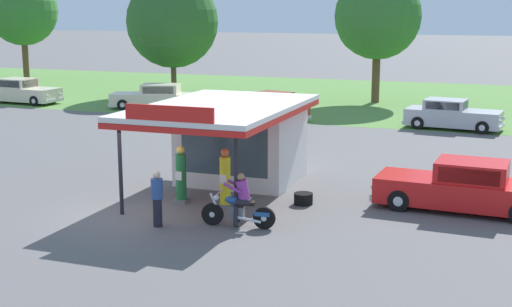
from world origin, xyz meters
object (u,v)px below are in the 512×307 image
(parked_car_back_row_far_right, at_px, (156,97))
(spare_tire_stack, at_px, (303,199))
(gas_pump_offside, at_px, (225,180))
(gas_pump_nearside, at_px, (181,177))
(parked_car_back_row_left, at_px, (23,92))
(parked_car_back_row_centre_left, at_px, (266,108))
(bystander_strolling_foreground, at_px, (289,119))
(featured_classic_sedan, at_px, (464,188))
(parked_car_back_row_centre_right, at_px, (452,115))
(bystander_chatting_near_pumps, at_px, (157,197))
(motorcycle_with_rider, at_px, (239,205))

(parked_car_back_row_far_right, distance_m, spare_tire_stack, 22.96)
(gas_pump_offside, bearing_deg, parked_car_back_row_far_right, 123.44)
(gas_pump_nearside, xyz_separation_m, parked_car_back_row_left, (-20.30, 18.13, -0.10))
(parked_car_back_row_centre_left, height_order, bystander_strolling_foreground, bystander_strolling_foreground)
(featured_classic_sedan, distance_m, parked_car_back_row_centre_left, 18.57)
(parked_car_back_row_centre_right, bearing_deg, bystander_chatting_near_pumps, -107.77)
(parked_car_back_row_left, height_order, bystander_chatting_near_pumps, bystander_chatting_near_pumps)
(gas_pump_nearside, xyz_separation_m, bystander_chatting_near_pumps, (0.49, -2.53, 0.02))
(featured_classic_sedan, bearing_deg, parked_car_back_row_far_right, 139.33)
(gas_pump_offside, bearing_deg, bystander_strolling_foreground, 98.31)
(parked_car_back_row_centre_left, bearing_deg, gas_pump_offside, -74.95)
(featured_classic_sedan, bearing_deg, parked_car_back_row_centre_left, 128.23)
(motorcycle_with_rider, bearing_deg, parked_car_back_row_left, 139.09)
(featured_classic_sedan, height_order, parked_car_back_row_left, parked_car_back_row_left)
(gas_pump_nearside, distance_m, motorcycle_with_rider, 3.25)
(parked_car_back_row_far_right, xyz_separation_m, parked_car_back_row_left, (-9.41, -0.67, 0.04))
(gas_pump_offside, height_order, featured_classic_sedan, gas_pump_offside)
(parked_car_back_row_far_right, height_order, bystander_strolling_foreground, bystander_strolling_foreground)
(spare_tire_stack, bearing_deg, parked_car_back_row_left, 144.69)
(spare_tire_stack, bearing_deg, parked_car_back_row_centre_left, 113.25)
(motorcycle_with_rider, height_order, featured_classic_sedan, motorcycle_with_rider)
(featured_classic_sedan, relative_size, bystander_strolling_foreground, 3.31)
(parked_car_back_row_centre_right, bearing_deg, parked_car_back_row_far_right, 175.31)
(gas_pump_nearside, height_order, bystander_strolling_foreground, gas_pump_nearside)
(featured_classic_sedan, height_order, bystander_strolling_foreground, bystander_strolling_foreground)
(bystander_chatting_near_pumps, bearing_deg, featured_classic_sedan, 30.07)
(parked_car_back_row_centre_right, distance_m, bystander_chatting_near_pumps, 20.87)
(bystander_strolling_foreground, bearing_deg, motorcycle_with_rider, -78.11)
(parked_car_back_row_left, distance_m, bystander_chatting_near_pumps, 29.32)
(parked_car_back_row_far_right, bearing_deg, motorcycle_with_rider, -56.58)
(motorcycle_with_rider, xyz_separation_m, parked_car_back_row_far_right, (-13.59, 20.60, 0.04))
(parked_car_back_row_left, bearing_deg, gas_pump_offside, -39.72)
(featured_classic_sedan, bearing_deg, bystander_chatting_near_pumps, -149.93)
(parked_car_back_row_far_right, relative_size, parked_car_back_row_centre_left, 1.11)
(motorcycle_with_rider, height_order, bystander_strolling_foreground, bystander_strolling_foreground)
(motorcycle_with_rider, relative_size, featured_classic_sedan, 0.40)
(parked_car_back_row_centre_right, relative_size, spare_tire_stack, 8.41)
(parked_car_back_row_centre_left, distance_m, spare_tire_stack, 16.98)
(gas_pump_nearside, distance_m, gas_pump_offside, 1.52)
(parked_car_back_row_far_right, height_order, parked_car_back_row_centre_left, parked_car_back_row_centre_left)
(featured_classic_sedan, xyz_separation_m, parked_car_back_row_far_right, (-19.42, 16.69, -0.01))
(gas_pump_offside, height_order, bystander_chatting_near_pumps, gas_pump_offside)
(featured_classic_sedan, relative_size, parked_car_back_row_left, 1.07)
(parked_car_back_row_centre_right, height_order, bystander_strolling_foreground, bystander_strolling_foreground)
(parked_car_back_row_far_right, distance_m, bystander_strolling_foreground, 12.39)
(parked_car_back_row_centre_right, bearing_deg, parked_car_back_row_centre_left, -176.31)
(parked_car_back_row_far_right, height_order, parked_car_back_row_left, parked_car_back_row_left)
(parked_car_back_row_centre_right, bearing_deg, gas_pump_offside, -107.13)
(featured_classic_sedan, xyz_separation_m, parked_car_back_row_centre_right, (-1.66, 15.23, -0.00))
(bystander_chatting_near_pumps, xyz_separation_m, spare_tire_stack, (3.24, 3.64, -0.67))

